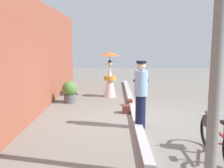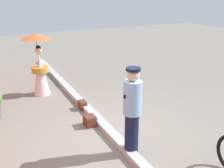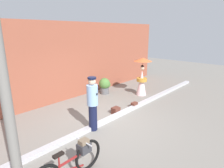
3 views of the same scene
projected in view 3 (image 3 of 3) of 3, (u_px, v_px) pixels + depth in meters
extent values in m
plane|color=gray|center=(105.00, 122.00, 6.53)|extent=(30.00, 30.00, 0.00)
cube|color=brown|center=(54.00, 63.00, 8.07)|extent=(14.00, 0.40, 3.41)
cube|color=#B2B2B7|center=(105.00, 121.00, 6.52)|extent=(14.00, 0.20, 0.12)
torus|color=black|center=(88.00, 155.00, 4.26)|extent=(0.71, 0.08, 0.71)
cube|color=maroon|center=(68.00, 161.00, 3.83)|extent=(0.91, 0.06, 0.04)
cylinder|color=maroon|center=(59.00, 161.00, 3.66)|extent=(0.03, 0.03, 0.29)
cube|color=black|center=(58.00, 155.00, 3.62)|extent=(0.22, 0.10, 0.05)
cylinder|color=silver|center=(84.00, 142.00, 4.08)|extent=(0.04, 0.48, 0.03)
cube|color=#333338|center=(84.00, 148.00, 4.12)|extent=(0.27, 0.23, 0.20)
cube|color=#72604C|center=(84.00, 142.00, 4.08)|extent=(0.20, 0.17, 0.14)
cylinder|color=#141938|center=(93.00, 117.00, 5.95)|extent=(0.26, 0.26, 0.84)
cylinder|color=#8CB2E0|center=(92.00, 95.00, 5.76)|extent=(0.34, 0.34, 0.63)
sphere|color=#D8B293|center=(92.00, 81.00, 5.64)|extent=(0.23, 0.23, 0.23)
cylinder|color=black|center=(92.00, 78.00, 5.61)|extent=(0.26, 0.26, 0.05)
cube|color=black|center=(92.00, 93.00, 5.74)|extent=(0.10, 0.38, 0.06)
cone|color=silver|center=(142.00, 83.00, 9.19)|extent=(0.48, 0.48, 1.23)
cylinder|color=#C1842D|center=(142.00, 80.00, 9.15)|extent=(0.49, 0.49, 0.16)
sphere|color=beige|center=(142.00, 68.00, 8.99)|extent=(0.20, 0.20, 0.20)
sphere|color=black|center=(142.00, 66.00, 8.97)|extent=(0.15, 0.15, 0.15)
cylinder|color=olive|center=(143.00, 65.00, 9.01)|extent=(0.02, 0.02, 0.55)
cone|color=orange|center=(143.00, 60.00, 8.94)|extent=(0.87, 0.87, 0.16)
cylinder|color=#59595B|center=(105.00, 91.00, 9.48)|extent=(0.42, 0.42, 0.31)
sphere|color=#4C7A38|center=(104.00, 83.00, 9.38)|extent=(0.54, 0.54, 0.54)
sphere|color=#4C7A38|center=(108.00, 85.00, 9.44)|extent=(0.30, 0.30, 0.30)
cube|color=#592D23|center=(134.00, 105.00, 7.77)|extent=(0.27, 0.17, 0.22)
cube|color=#47241C|center=(135.00, 104.00, 7.72)|extent=(0.23, 0.06, 0.08)
cube|color=#592D23|center=(116.00, 110.00, 7.21)|extent=(0.29, 0.24, 0.24)
cube|color=#47241C|center=(117.00, 109.00, 7.15)|extent=(0.24, 0.08, 0.09)
cylinder|color=slate|center=(2.00, 72.00, 3.05)|extent=(0.18, 0.18, 4.80)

